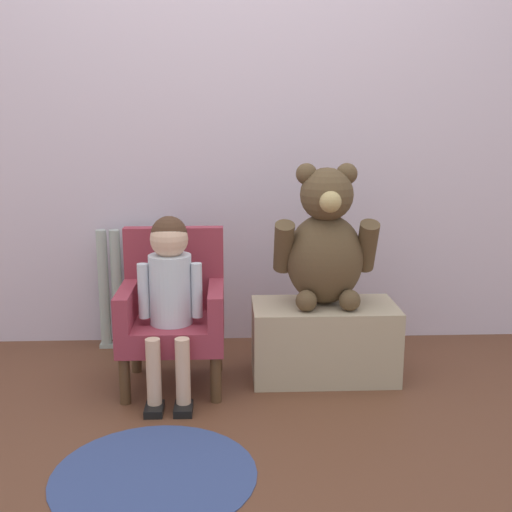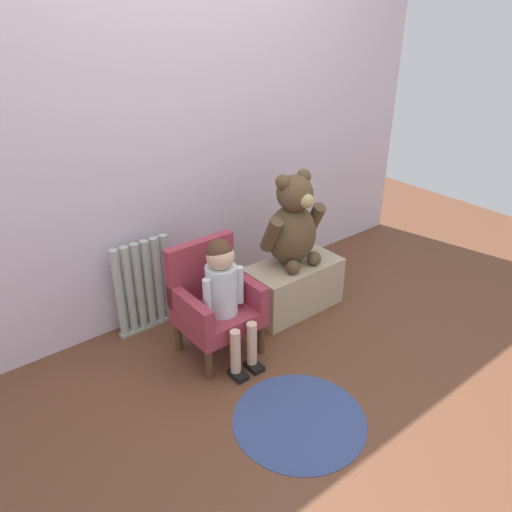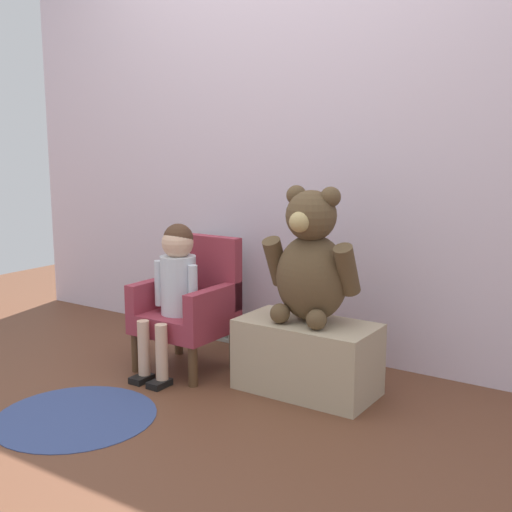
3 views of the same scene
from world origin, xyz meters
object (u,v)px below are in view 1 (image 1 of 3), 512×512
at_px(child_armchair, 173,310).
at_px(floor_rug, 154,474).
at_px(low_bench, 324,341).
at_px(radiator, 137,290).
at_px(large_teddy_bear, 325,243).
at_px(child_figure, 170,281).

height_order(child_armchair, floor_rug, child_armchair).
height_order(child_armchair, low_bench, child_armchair).
distance_m(radiator, large_teddy_bear, 0.97).
bearing_deg(large_teddy_bear, low_bench, -90.13).
bearing_deg(low_bench, large_teddy_bear, 89.87).
relative_size(child_armchair, low_bench, 1.06).
bearing_deg(large_teddy_bear, child_figure, -165.37).
bearing_deg(child_armchair, radiator, 116.30).
height_order(large_teddy_bear, floor_rug, large_teddy_bear).
xyz_separation_m(radiator, child_armchair, (0.21, -0.43, 0.03)).
height_order(radiator, child_armchair, child_armchair).
distance_m(child_armchair, large_teddy_bear, 0.69).
height_order(low_bench, large_teddy_bear, large_teddy_bear).
bearing_deg(floor_rug, child_figure, 89.23).
bearing_deg(low_bench, child_armchair, -176.97).
bearing_deg(floor_rug, large_teddy_bear, 50.55).
height_order(low_bench, floor_rug, low_bench).
bearing_deg(radiator, low_bench, -24.86).
bearing_deg(child_figure, large_teddy_bear, 14.63).
bearing_deg(floor_rug, radiator, 99.97).
relative_size(child_armchair, child_figure, 0.89).
bearing_deg(child_armchair, large_teddy_bear, 5.28).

